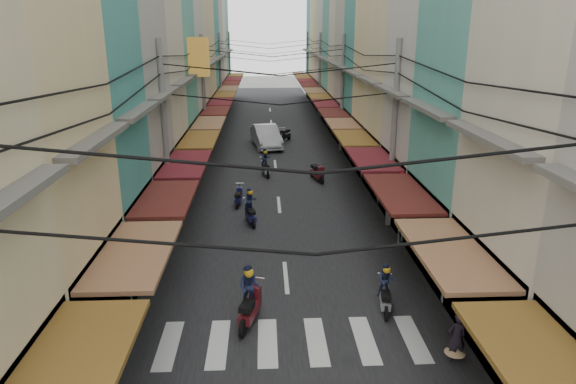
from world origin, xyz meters
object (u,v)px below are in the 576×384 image
object	(u,v)px
traffic_sign	(401,192)
white_car	(266,147)
bicycle	(502,286)
market_umbrella	(487,236)

from	to	relation	value
traffic_sign	white_car	bearing A→B (deg)	105.92
bicycle	market_umbrella	xyz separation A→B (m)	(-1.02, -0.59, 2.16)
white_car	market_umbrella	xyz separation A→B (m)	(7.03, -23.05, 2.16)
market_umbrella	traffic_sign	world-z (taller)	traffic_sign
bicycle	traffic_sign	world-z (taller)	traffic_sign
white_car	traffic_sign	distance (m)	19.56
bicycle	market_umbrella	world-z (taller)	market_umbrella
market_umbrella	white_car	bearing A→B (deg)	106.95
bicycle	traffic_sign	bearing A→B (deg)	27.43
white_car	market_umbrella	distance (m)	24.20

